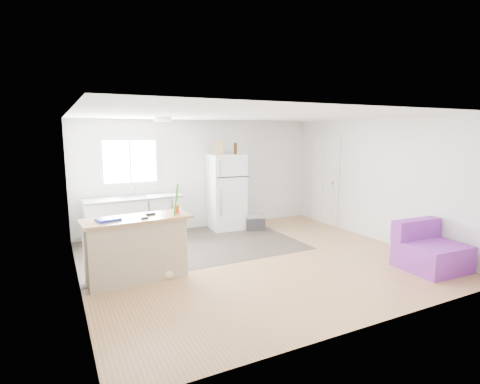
{
  "coord_description": "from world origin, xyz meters",
  "views": [
    {
      "loc": [
        -2.99,
        -5.31,
        2.14
      ],
      "look_at": [
        0.05,
        0.7,
        1.06
      ],
      "focal_mm": 28.0,
      "sensor_mm": 36.0,
      "label": 1
    }
  ],
  "objects_px": {
    "refrigerator": "(226,192)",
    "cleaner_jug": "(172,266)",
    "red_cup": "(176,209)",
    "bottle_left": "(235,148)",
    "kitchen_cabinets": "(134,218)",
    "cooler": "(255,222)",
    "blue_tray": "(108,219)",
    "mop": "(170,263)",
    "purple_seat": "(429,252)",
    "peninsula": "(136,248)",
    "cardboard_box": "(218,148)",
    "bottle_right": "(236,148)"
  },
  "relations": [
    {
      "from": "peninsula",
      "to": "cardboard_box",
      "type": "xyz_separation_m",
      "value": [
        2.21,
        2.07,
        1.34
      ]
    },
    {
      "from": "mop",
      "to": "bottle_right",
      "type": "height_order",
      "value": "bottle_right"
    },
    {
      "from": "cooler",
      "to": "red_cup",
      "type": "height_order",
      "value": "red_cup"
    },
    {
      "from": "purple_seat",
      "to": "cleaner_jug",
      "type": "xyz_separation_m",
      "value": [
        -3.72,
        1.56,
        -0.12
      ]
    },
    {
      "from": "kitchen_cabinets",
      "to": "red_cup",
      "type": "relative_size",
      "value": 16.31
    },
    {
      "from": "peninsula",
      "to": "bottle_right",
      "type": "height_order",
      "value": "bottle_right"
    },
    {
      "from": "blue_tray",
      "to": "purple_seat",
      "type": "bearing_deg",
      "value": -19.07
    },
    {
      "from": "kitchen_cabinets",
      "to": "bottle_left",
      "type": "distance_m",
      "value": 2.57
    },
    {
      "from": "red_cup",
      "to": "bottle_left",
      "type": "height_order",
      "value": "bottle_left"
    },
    {
      "from": "peninsula",
      "to": "red_cup",
      "type": "xyz_separation_m",
      "value": [
        0.63,
        0.04,
        0.52
      ]
    },
    {
      "from": "purple_seat",
      "to": "bottle_right",
      "type": "relative_size",
      "value": 3.76
    },
    {
      "from": "bottle_left",
      "to": "bottle_right",
      "type": "xyz_separation_m",
      "value": [
        0.05,
        0.1,
        0.0
      ]
    },
    {
      "from": "cardboard_box",
      "to": "red_cup",
      "type": "bearing_deg",
      "value": -127.97
    },
    {
      "from": "refrigerator",
      "to": "bottle_left",
      "type": "height_order",
      "value": "bottle_left"
    },
    {
      "from": "blue_tray",
      "to": "cardboard_box",
      "type": "distance_m",
      "value": 3.43
    },
    {
      "from": "kitchen_cabinets",
      "to": "refrigerator",
      "type": "distance_m",
      "value": 2.05
    },
    {
      "from": "purple_seat",
      "to": "red_cup",
      "type": "xyz_separation_m",
      "value": [
        -3.6,
        1.66,
        0.72
      ]
    },
    {
      "from": "purple_seat",
      "to": "cleaner_jug",
      "type": "height_order",
      "value": "purple_seat"
    },
    {
      "from": "cooler",
      "to": "blue_tray",
      "type": "xyz_separation_m",
      "value": [
        -3.3,
        -1.76,
        0.78
      ]
    },
    {
      "from": "red_cup",
      "to": "bottle_left",
      "type": "distance_m",
      "value": 2.89
    },
    {
      "from": "purple_seat",
      "to": "bottle_left",
      "type": "height_order",
      "value": "bottle_left"
    },
    {
      "from": "purple_seat",
      "to": "peninsula",
      "type": "bearing_deg",
      "value": 161.98
    },
    {
      "from": "cooler",
      "to": "mop",
      "type": "xyz_separation_m",
      "value": [
        -2.49,
        -1.88,
        0.06
      ]
    },
    {
      "from": "bottle_right",
      "to": "red_cup",
      "type": "bearing_deg",
      "value": -134.23
    },
    {
      "from": "blue_tray",
      "to": "bottle_right",
      "type": "bearing_deg",
      "value": 35.45
    },
    {
      "from": "cooler",
      "to": "mop",
      "type": "bearing_deg",
      "value": -124.17
    },
    {
      "from": "peninsula",
      "to": "purple_seat",
      "type": "distance_m",
      "value": 4.53
    },
    {
      "from": "mop",
      "to": "blue_tray",
      "type": "height_order",
      "value": "mop"
    },
    {
      "from": "bottle_left",
      "to": "purple_seat",
      "type": "bearing_deg",
      "value": -65.76
    },
    {
      "from": "kitchen_cabinets",
      "to": "cardboard_box",
      "type": "xyz_separation_m",
      "value": [
        1.8,
        -0.11,
        1.37
      ]
    },
    {
      "from": "blue_tray",
      "to": "bottle_left",
      "type": "bearing_deg",
      "value": 34.61
    },
    {
      "from": "peninsula",
      "to": "cardboard_box",
      "type": "bearing_deg",
      "value": 39.93
    },
    {
      "from": "purple_seat",
      "to": "blue_tray",
      "type": "bearing_deg",
      "value": 163.9
    },
    {
      "from": "bottle_right",
      "to": "kitchen_cabinets",
      "type": "bearing_deg",
      "value": 178.39
    },
    {
      "from": "bottle_right",
      "to": "purple_seat",
      "type": "bearing_deg",
      "value": -67.06
    },
    {
      "from": "mop",
      "to": "purple_seat",
      "type": "bearing_deg",
      "value": -34.29
    },
    {
      "from": "bottle_left",
      "to": "kitchen_cabinets",
      "type": "bearing_deg",
      "value": 175.65
    },
    {
      "from": "cooler",
      "to": "blue_tray",
      "type": "height_order",
      "value": "blue_tray"
    },
    {
      "from": "cooler",
      "to": "purple_seat",
      "type": "xyz_separation_m",
      "value": [
        1.29,
        -3.35,
        0.1
      ]
    },
    {
      "from": "kitchen_cabinets",
      "to": "cardboard_box",
      "type": "distance_m",
      "value": 2.27
    },
    {
      "from": "cardboard_box",
      "to": "blue_tray",
      "type": "bearing_deg",
      "value": -140.82
    },
    {
      "from": "bottle_left",
      "to": "red_cup",
      "type": "bearing_deg",
      "value": -134.92
    },
    {
      "from": "blue_tray",
      "to": "cardboard_box",
      "type": "xyz_separation_m",
      "value": [
        2.58,
        2.1,
        0.86
      ]
    },
    {
      "from": "cooler",
      "to": "red_cup",
      "type": "distance_m",
      "value": 2.97
    },
    {
      "from": "peninsula",
      "to": "cooler",
      "type": "xyz_separation_m",
      "value": [
        2.93,
        1.73,
        -0.3
      ]
    },
    {
      "from": "kitchen_cabinets",
      "to": "refrigerator",
      "type": "height_order",
      "value": "refrigerator"
    },
    {
      "from": "cardboard_box",
      "to": "bottle_right",
      "type": "relative_size",
      "value": 1.2
    },
    {
      "from": "refrigerator",
      "to": "cleaner_jug",
      "type": "relative_size",
      "value": 4.9
    },
    {
      "from": "cleaner_jug",
      "to": "red_cup",
      "type": "distance_m",
      "value": 0.86
    },
    {
      "from": "cardboard_box",
      "to": "refrigerator",
      "type": "bearing_deg",
      "value": 12.09
    }
  ]
}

